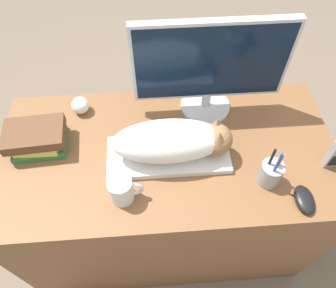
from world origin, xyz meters
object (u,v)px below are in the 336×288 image
object	(u,v)px
coffee_mug	(122,190)
baseball	(80,105)
computer_mouse	(305,200)
book_stack	(37,138)
keyboard	(168,155)
pen_cup	(270,173)
phone	(336,155)
monitor	(211,66)
cat	(176,141)

from	to	relation	value
coffee_mug	baseball	bearing A→B (deg)	113.20
computer_mouse	book_stack	xyz separation A→B (m)	(-0.92, 0.30, 0.03)
keyboard	baseball	bearing A→B (deg)	143.47
computer_mouse	pen_cup	size ratio (longest dim) A/B	0.55
book_stack	pen_cup	bearing A→B (deg)	-14.57
phone	book_stack	world-z (taller)	phone
phone	book_stack	bearing A→B (deg)	171.20
pen_cup	book_stack	bearing A→B (deg)	165.43
monitor	baseball	size ratio (longest dim) A/B	8.08
phone	keyboard	bearing A→B (deg)	172.54
monitor	pen_cup	xyz separation A→B (m)	(0.17, -0.35, -0.17)
pen_cup	computer_mouse	bearing A→B (deg)	-41.29
monitor	coffee_mug	bearing A→B (deg)	-131.16
cat	baseball	world-z (taller)	cat
keyboard	monitor	size ratio (longest dim) A/B	0.79
keyboard	phone	distance (m)	0.59
pen_cup	baseball	size ratio (longest dim) A/B	2.79
keyboard	baseball	distance (m)	0.42
cat	monitor	distance (m)	0.30
monitor	computer_mouse	xyz separation A→B (m)	(0.27, -0.44, -0.21)
keyboard	monitor	world-z (taller)	monitor
pen_cup	cat	bearing A→B (deg)	158.34
cat	book_stack	bearing A→B (deg)	170.11
pen_cup	book_stack	distance (m)	0.85
phone	monitor	bearing A→B (deg)	143.41
computer_mouse	coffee_mug	xyz separation A→B (m)	(-0.61, 0.06, 0.04)
phone	cat	bearing A→B (deg)	172.20
monitor	pen_cup	distance (m)	0.43
keyboard	phone	world-z (taller)	phone
computer_mouse	pen_cup	bearing A→B (deg)	138.71
monitor	book_stack	xyz separation A→B (m)	(-0.65, -0.14, -0.18)
monitor	pen_cup	size ratio (longest dim) A/B	2.89
baseball	book_stack	bearing A→B (deg)	-131.68
cat	monitor	bearing A→B (deg)	57.93
coffee_mug	phone	world-z (taller)	phone
cat	baseball	xyz separation A→B (m)	(-0.36, 0.25, -0.06)
cat	book_stack	size ratio (longest dim) A/B	1.89
keyboard	pen_cup	bearing A→B (deg)	-20.17
keyboard	cat	bearing A→B (deg)	0.00
computer_mouse	pen_cup	distance (m)	0.14
computer_mouse	phone	distance (m)	0.20
baseball	keyboard	bearing A→B (deg)	-36.53
pen_cup	baseball	distance (m)	0.77
monitor	computer_mouse	distance (m)	0.56
keyboard	computer_mouse	size ratio (longest dim) A/B	4.12
cat	pen_cup	size ratio (longest dim) A/B	2.17
keyboard	book_stack	size ratio (longest dim) A/B	1.99
keyboard	coffee_mug	size ratio (longest dim) A/B	3.84
phone	baseball	bearing A→B (deg)	160.50
monitor	keyboard	bearing A→B (deg)	-126.41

